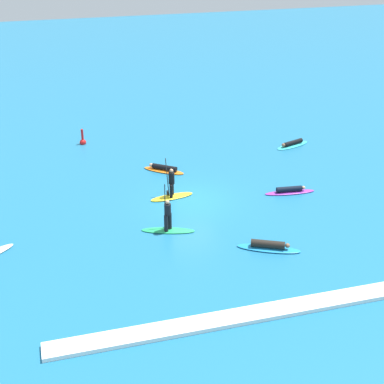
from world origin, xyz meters
name	(u,v)px	position (x,y,z in m)	size (l,w,h in m)	color
ground_plane	(192,200)	(0.00, 0.00, 0.00)	(120.00, 120.00, 0.00)	#1E6B93
surfer_on_yellow_board	(172,190)	(-0.98, 0.62, 0.45)	(2.50, 0.99, 2.19)	yellow
surfer_on_blue_board	(269,246)	(2.09, -5.79, 0.17)	(2.96, 1.92, 0.46)	#1E8CD1
surfer_on_purple_board	(290,191)	(5.49, -0.61, 0.14)	(2.89, 0.87, 0.40)	purple
surfer_on_orange_board	(164,169)	(-0.61, 4.16, 0.15)	(2.47, 2.12, 0.41)	orange
surfer_on_teal_board	(292,144)	(8.60, 5.89, 0.13)	(2.73, 1.59, 0.37)	#33C6CC
surfer_on_green_board	(168,223)	(-2.03, -2.88, 0.48)	(2.69, 1.39, 2.39)	#23B266
marker_buoy	(83,141)	(-4.85, 10.00, 0.21)	(0.43, 0.43, 1.15)	red
wave_crest	(262,313)	(0.00, -10.17, 0.09)	(16.77, 0.90, 0.18)	white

